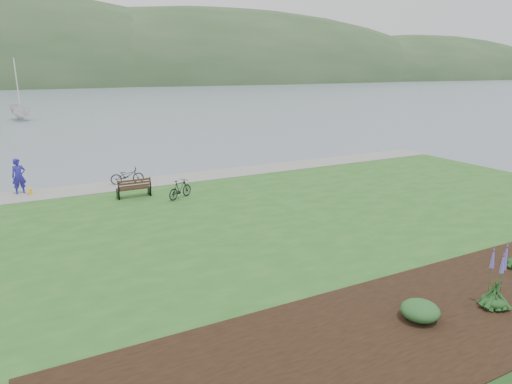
% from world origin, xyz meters
% --- Properties ---
extents(ground, '(600.00, 600.00, 0.00)m').
position_xyz_m(ground, '(0.00, 0.00, 0.00)').
color(ground, slate).
rests_on(ground, ground).
extents(lawn, '(34.00, 20.00, 0.40)m').
position_xyz_m(lawn, '(0.00, -2.00, 0.20)').
color(lawn, '#275B20').
rests_on(lawn, ground).
extents(shoreline_path, '(34.00, 2.20, 0.03)m').
position_xyz_m(shoreline_path, '(0.00, 6.90, 0.42)').
color(shoreline_path, gray).
rests_on(shoreline_path, lawn).
extents(garden_bed, '(24.00, 4.40, 0.04)m').
position_xyz_m(garden_bed, '(3.00, -9.80, 0.42)').
color(garden_bed, black).
rests_on(garden_bed, lawn).
extents(far_hillside, '(580.00, 80.00, 38.00)m').
position_xyz_m(far_hillside, '(20.00, 170.00, 0.00)').
color(far_hillside, '#2D4A29').
rests_on(far_hillside, ground).
extents(park_bench, '(1.53, 0.62, 0.94)m').
position_xyz_m(park_bench, '(-3.70, 4.34, 0.87)').
color(park_bench, black).
rests_on(park_bench, lawn).
extents(person, '(0.82, 0.64, 2.04)m').
position_xyz_m(person, '(-8.41, 7.50, 1.42)').
color(person, '#252094').
rests_on(person, lawn).
extents(bicycle_a, '(0.80, 1.75, 0.89)m').
position_xyz_m(bicycle_a, '(-3.42, 7.07, 0.84)').
color(bicycle_a, black).
rests_on(bicycle_a, lawn).
extents(bicycle_b, '(1.12, 1.51, 0.90)m').
position_xyz_m(bicycle_b, '(-1.86, 3.16, 0.85)').
color(bicycle_b, black).
rests_on(bicycle_b, lawn).
extents(sailboat, '(10.48, 10.61, 23.68)m').
position_xyz_m(sailboat, '(-7.40, 47.28, 0.00)').
color(sailboat, silver).
rests_on(sailboat, ground).
extents(pannier, '(0.18, 0.28, 0.30)m').
position_xyz_m(pannier, '(-8.01, 7.20, 0.55)').
color(pannier, gold).
rests_on(pannier, lawn).
extents(echium_0, '(0.62, 0.62, 1.74)m').
position_xyz_m(echium_0, '(1.86, -10.19, 1.08)').
color(echium_0, '#163D17').
rests_on(echium_0, garden_bed).
extents(shrub_0, '(0.92, 0.92, 0.46)m').
position_xyz_m(shrub_0, '(-0.25, -9.75, 0.67)').
color(shrub_0, '#1E4C21').
rests_on(shrub_0, garden_bed).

